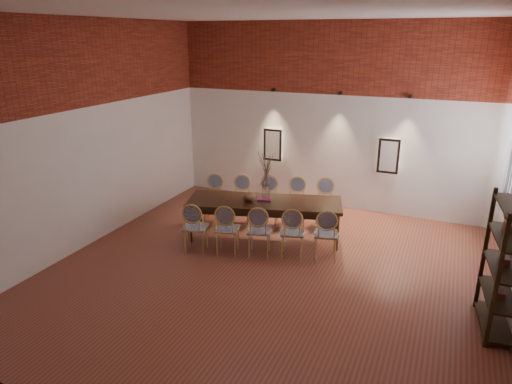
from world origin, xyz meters
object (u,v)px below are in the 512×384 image
at_px(chair_near_d, 292,232).
at_px(vase, 266,193).
at_px(chair_near_c, 260,230).
at_px(bowl, 249,196).
at_px(shelving_rack, 504,267).
at_px(dining_table, 264,219).
at_px(chair_far_c, 268,201).
at_px(chair_far_b, 241,200).
at_px(book, 265,199).
at_px(chair_near_b, 227,228).
at_px(chair_far_a, 214,199).
at_px(chair_far_d, 297,202).
at_px(chair_near_e, 326,234).
at_px(chair_far_e, 325,204).
at_px(chair_near_a, 196,227).

bearing_deg(chair_near_d, vase, 126.50).
distance_m(chair_near_c, bowl, 0.83).
relative_size(chair_near_c, shelving_rack, 0.52).
distance_m(dining_table, vase, 0.53).
height_order(chair_far_c, vase, vase).
distance_m(chair_near_d, chair_far_b, 1.88).
bearing_deg(chair_near_d, book, 126.87).
height_order(chair_near_b, chair_far_a, same).
bearing_deg(chair_far_b, chair_far_d, -180.00).
bearing_deg(chair_near_e, vase, 146.56).
relative_size(chair_near_c, chair_near_e, 1.00).
bearing_deg(vase, chair_near_e, -17.53).
bearing_deg(bowl, chair_far_e, 44.85).
xyz_separation_m(chair_near_a, vase, (0.93, 1.03, 0.43)).
xyz_separation_m(chair_near_a, chair_far_d, (1.25, 1.90, 0.00)).
relative_size(chair_far_a, chair_far_d, 1.00).
xyz_separation_m(dining_table, chair_far_d, (0.35, 0.87, 0.09)).
relative_size(chair_near_e, chair_far_e, 1.00).
height_order(chair_near_b, chair_near_e, same).
height_order(chair_far_a, shelving_rack, shelving_rack).
xyz_separation_m(chair_near_c, chair_far_a, (-1.51, 1.11, 0.00)).
bearing_deg(vase, dining_table, -164.09).
bearing_deg(chair_near_d, chair_near_c, 180.00).
relative_size(chair_near_b, chair_far_b, 1.00).
xyz_separation_m(chair_far_a, chair_far_d, (1.66, 0.47, 0.00)).
bearing_deg(chair_near_b, vase, 51.02).
distance_m(dining_table, chair_far_a, 1.37).
xyz_separation_m(chair_far_a, chair_far_e, (2.21, 0.63, 0.00)).
bearing_deg(book, chair_far_c, 105.74).
relative_size(chair_far_b, shelving_rack, 0.52).
distance_m(chair_near_d, chair_far_e, 1.59).
xyz_separation_m(dining_table, chair_near_d, (0.76, -0.56, 0.09)).
relative_size(chair_far_d, vase, 3.13).
bearing_deg(chair_far_c, chair_far_a, 0.00).
distance_m(chair_near_c, book, 0.82).
bearing_deg(chair_near_d, dining_table, 127.76).
xyz_separation_m(chair_near_c, chair_near_e, (1.10, 0.31, 0.00)).
relative_size(chair_near_b, chair_near_d, 1.00).
xyz_separation_m(chair_near_c, shelving_rack, (3.69, -0.72, 0.43)).
xyz_separation_m(chair_far_b, chair_far_c, (0.55, 0.16, 0.00)).
bearing_deg(dining_table, book, 94.33).
height_order(chair_near_d, vase, vase).
height_order(dining_table, chair_far_a, chair_far_a).
bearing_deg(chair_far_e, bowl, 28.95).
height_order(chair_far_a, chair_far_e, same).
height_order(chair_near_c, shelving_rack, shelving_rack).
height_order(chair_near_a, chair_near_b, same).
bearing_deg(shelving_rack, chair_far_a, 154.79).
bearing_deg(chair_far_d, chair_near_a, 40.72).
height_order(dining_table, chair_far_e, chair_far_e).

